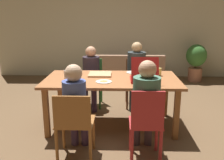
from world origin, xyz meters
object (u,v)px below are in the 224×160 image
object	(u,v)px
plate_1	(134,72)
chair_2	(92,79)
person_2	(91,72)
couch	(128,72)
person_0	(136,70)
person_3	(76,103)
chair_0	(136,79)
chair_3	(74,122)
drinking_glass_0	(159,72)
drinking_glass_1	(66,75)
pizza_box_1	(143,77)
plate_0	(104,81)
person_1	(146,101)
dining_table	(112,83)
chair_1	(146,122)
pizza_box_0	(100,74)
potted_plant	(196,60)

from	to	relation	value
plate_1	chair_2	bearing A→B (deg)	141.63
person_2	couch	size ratio (longest dim) A/B	0.66
person_0	couch	distance (m)	1.80
person_3	chair_0	bearing A→B (deg)	65.30
chair_2	couch	bearing A→B (deg)	64.76
chair_2	chair_3	xyz separation A→B (m)	(0.00, -1.99, -0.01)
drinking_glass_0	drinking_glass_1	bearing A→B (deg)	-169.30
pizza_box_1	plate_1	world-z (taller)	pizza_box_1
plate_0	couch	size ratio (longest dim) A/B	0.13
plate_1	drinking_glass_1	distance (m)	1.13
pizza_box_1	drinking_glass_1	world-z (taller)	pizza_box_1
person_0	plate_0	world-z (taller)	person_0
drinking_glass_0	person_0	bearing A→B (deg)	115.54
person_3	couch	bearing A→B (deg)	77.60
person_1	drinking_glass_1	size ratio (longest dim) A/B	8.98
person_3	pizza_box_1	world-z (taller)	person_3
person_0	drinking_glass_1	bearing A→B (deg)	-140.45
chair_0	person_1	xyz separation A→B (m)	(0.00, -1.85, 0.21)
dining_table	chair_1	xyz separation A→B (m)	(0.43, -1.01, -0.19)
chair_1	pizza_box_0	bearing A→B (deg)	117.50
person_0	plate_1	size ratio (longest dim) A/B	5.04
person_3	drinking_glass_0	bearing A→B (deg)	42.18
person_3	drinking_glass_1	xyz separation A→B (m)	(-0.27, 0.78, 0.16)
chair_1	drinking_glass_0	size ratio (longest dim) A/B	7.49
person_1	person_3	xyz separation A→B (m)	(-0.85, 0.01, -0.03)
person_2	plate_0	distance (m)	1.10
person_1	pizza_box_0	bearing A→B (deg)	120.52
person_0	drinking_glass_0	bearing A→B (deg)	-64.46
dining_table	chair_2	bearing A→B (deg)	112.91
person_0	chair_3	distance (m)	2.05
person_2	person_0	bearing A→B (deg)	1.80
drinking_glass_1	potted_plant	bearing A→B (deg)	46.00
plate_1	drinking_glass_1	world-z (taller)	drinking_glass_1
chair_2	plate_0	distance (m)	1.28
plate_1	person_1	bearing A→B (deg)	-86.41
pizza_box_1	drinking_glass_1	bearing A→B (deg)	176.41
dining_table	plate_0	distance (m)	0.27
dining_table	chair_3	world-z (taller)	chair_3
person_3	drinking_glass_1	size ratio (longest dim) A/B	8.60
plate_1	drinking_glass_1	xyz separation A→B (m)	(-1.04, -0.45, 0.06)
chair_1	pizza_box_1	xyz separation A→B (m)	(0.03, 0.86, 0.33)
chair_0	chair_3	size ratio (longest dim) A/B	1.04
pizza_box_1	pizza_box_0	bearing A→B (deg)	152.46
person_3	pizza_box_0	size ratio (longest dim) A/B	3.27
dining_table	pizza_box_0	bearing A→B (deg)	134.69
chair_0	drinking_glass_0	world-z (taller)	drinking_glass_0
chair_0	pizza_box_0	xyz separation A→B (m)	(-0.63, -0.79, 0.29)
dining_table	person_3	distance (m)	0.95
chair_1	chair_2	bearing A→B (deg)	113.07
plate_1	potted_plant	distance (m)	3.03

